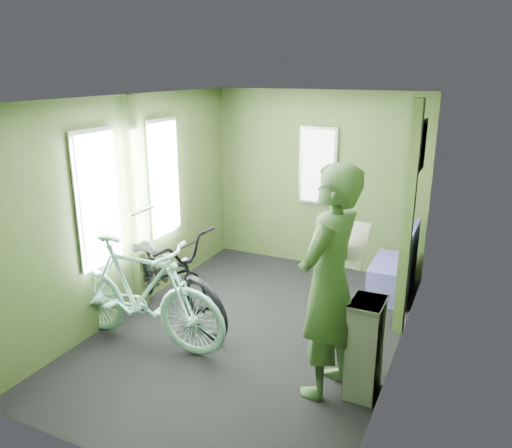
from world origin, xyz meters
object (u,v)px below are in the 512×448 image
(waste_box, at_px, (365,348))
(bench_seat, at_px, (394,274))
(bicycle_mint, at_px, (144,343))
(bicycle_black, at_px, (168,316))
(passenger, at_px, (329,283))

(waste_box, bearing_deg, bench_seat, 93.34)
(bicycle_mint, relative_size, bench_seat, 2.10)
(bicycle_mint, bearing_deg, waste_box, -86.80)
(bicycle_mint, height_order, bench_seat, bench_seat)
(bicycle_black, height_order, bench_seat, bench_seat)
(bench_seat, bearing_deg, waste_box, -87.77)
(bicycle_mint, height_order, passenger, passenger)
(waste_box, height_order, bench_seat, bench_seat)
(bicycle_mint, distance_m, bench_seat, 2.92)
(waste_box, bearing_deg, bicycle_mint, -176.34)
(waste_box, distance_m, bench_seat, 2.01)
(bicycle_black, bearing_deg, bench_seat, -30.40)
(bicycle_black, xyz_separation_m, bicycle_mint, (0.11, -0.57, 0.00))
(bicycle_mint, bearing_deg, bicycle_black, 10.97)
(bicycle_black, xyz_separation_m, waste_box, (2.21, -0.43, 0.41))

